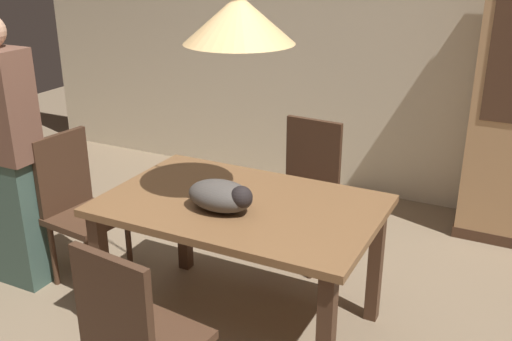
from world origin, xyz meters
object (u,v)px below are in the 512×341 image
object	(u,v)px
dining_table	(241,220)
pendant_lamp	(239,18)
chair_left_side	(78,203)
person_standing	(9,157)
cat_sleeping	(222,196)
chair_far_back	(306,185)
chair_near_front	(137,337)

from	to	relation	value
dining_table	pendant_lamp	distance (m)	1.01
chair_left_side	person_standing	distance (m)	0.47
chair_left_side	cat_sleeping	xyz separation A→B (m)	(1.09, -0.13, 0.32)
cat_sleeping	dining_table	bearing A→B (deg)	73.87
dining_table	chair_left_side	world-z (taller)	chair_left_side
pendant_lamp	dining_table	bearing A→B (deg)	-100.62
chair_left_side	cat_sleeping	size ratio (longest dim) A/B	2.38
dining_table	pendant_lamp	world-z (taller)	pendant_lamp
dining_table	chair_left_side	xyz separation A→B (m)	(-1.13, 0.01, -0.14)
chair_left_side	chair_far_back	xyz separation A→B (m)	(1.13, 0.87, 0.00)
chair_near_front	person_standing	xyz separation A→B (m)	(-1.41, 0.69, 0.31)
chair_left_side	chair_far_back	bearing A→B (deg)	37.50
dining_table	cat_sleeping	distance (m)	0.22
chair_near_front	cat_sleeping	world-z (taller)	chair_near_front
chair_near_front	dining_table	bearing A→B (deg)	89.46
pendant_lamp	person_standing	distance (m)	1.66
chair_left_side	chair_far_back	size ratio (longest dim) A/B	1.00
pendant_lamp	person_standing	size ratio (longest dim) A/B	0.80
dining_table	cat_sleeping	size ratio (longest dim) A/B	3.58
chair_left_side	chair_near_front	world-z (taller)	same
pendant_lamp	chair_far_back	bearing A→B (deg)	89.65
dining_table	chair_far_back	xyz separation A→B (m)	(0.01, 0.88, -0.14)
cat_sleeping	person_standing	distance (m)	1.39
pendant_lamp	person_standing	xyz separation A→B (m)	(-1.42, -0.19, -0.84)
dining_table	chair_near_front	distance (m)	0.89
chair_far_back	person_standing	bearing A→B (deg)	-143.25
chair_left_side	dining_table	bearing A→B (deg)	-0.44
chair_far_back	pendant_lamp	xyz separation A→B (m)	(-0.01, -0.88, 1.15)
chair_near_front	chair_far_back	xyz separation A→B (m)	(0.01, 1.76, 0.00)
chair_far_back	dining_table	bearing A→B (deg)	-90.35
chair_near_front	cat_sleeping	distance (m)	0.82
chair_far_back	pendant_lamp	size ratio (longest dim) A/B	0.72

